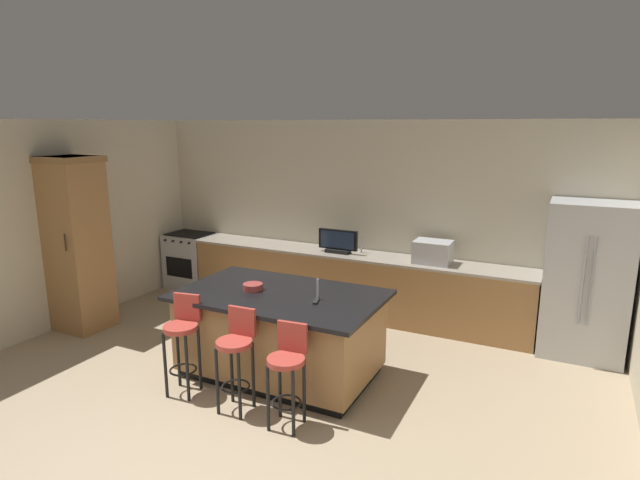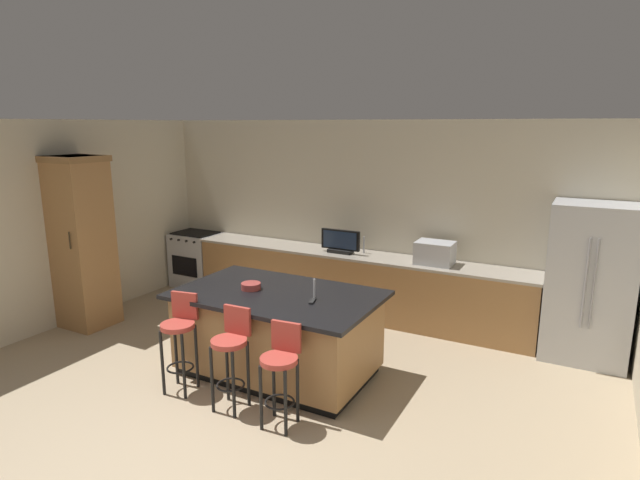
# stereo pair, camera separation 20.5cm
# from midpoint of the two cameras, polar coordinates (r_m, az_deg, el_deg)

# --- Properties ---
(ground_plane) EXTENTS (17.12, 17.12, 0.00)m
(ground_plane) POSITION_cam_midpoint_polar(r_m,az_deg,el_deg) (4.65, -16.25, -23.28)
(ground_plane) COLOR tan
(wall_back) EXTENTS (7.34, 0.12, 2.75)m
(wall_back) POSITION_cam_midpoint_polar(r_m,az_deg,el_deg) (7.53, 6.29, 2.56)
(wall_back) COLOR beige
(wall_back) RESTS_ON ground_plane
(wall_left) EXTENTS (0.12, 4.68, 2.75)m
(wall_left) POSITION_cam_midpoint_polar(r_m,az_deg,el_deg) (7.93, -24.17, 2.04)
(wall_left) COLOR beige
(wall_left) RESTS_ON ground_plane
(counter_back) EXTENTS (5.04, 0.62, 0.90)m
(counter_back) POSITION_cam_midpoint_polar(r_m,az_deg,el_deg) (7.44, 4.42, -4.86)
(counter_back) COLOR #9E7042
(counter_back) RESTS_ON ground_plane
(kitchen_island) EXTENTS (2.18, 1.34, 0.93)m
(kitchen_island) POSITION_cam_midpoint_polar(r_m,az_deg,el_deg) (5.71, -3.64, -10.18)
(kitchen_island) COLOR black
(kitchen_island) RESTS_ON ground_plane
(refrigerator) EXTENTS (0.91, 0.73, 1.84)m
(refrigerator) POSITION_cam_midpoint_polar(r_m,az_deg,el_deg) (6.70, 28.45, -4.22)
(refrigerator) COLOR #B7BABF
(refrigerator) RESTS_ON ground_plane
(range_oven) EXTENTS (0.75, 0.63, 0.92)m
(range_oven) POSITION_cam_midpoint_polar(r_m,az_deg,el_deg) (8.95, -12.85, -2.07)
(range_oven) COLOR #B7BABF
(range_oven) RESTS_ON ground_plane
(cabinet_tower) EXTENTS (0.67, 0.65, 2.30)m
(cabinet_tower) POSITION_cam_midpoint_polar(r_m,az_deg,el_deg) (7.50, -24.11, 0.03)
(cabinet_tower) COLOR #9E7042
(cabinet_tower) RESTS_ON ground_plane
(microwave) EXTENTS (0.48, 0.36, 0.30)m
(microwave) POSITION_cam_midpoint_polar(r_m,az_deg,el_deg) (6.91, 13.42, -1.40)
(microwave) COLOR #B7BABF
(microwave) RESTS_ON counter_back
(tv_monitor) EXTENTS (0.58, 0.16, 0.33)m
(tv_monitor) POSITION_cam_midpoint_polar(r_m,az_deg,el_deg) (7.31, 3.08, -0.27)
(tv_monitor) COLOR black
(tv_monitor) RESTS_ON counter_back
(sink_faucet_back) EXTENTS (0.02, 0.02, 0.24)m
(sink_faucet_back) POSITION_cam_midpoint_polar(r_m,az_deg,el_deg) (7.33, 5.68, -0.53)
(sink_faucet_back) COLOR #B2B2B7
(sink_faucet_back) RESTS_ON counter_back
(sink_faucet_island) EXTENTS (0.02, 0.02, 0.22)m
(sink_faucet_island) POSITION_cam_midpoint_polar(r_m,az_deg,el_deg) (5.30, 0.47, -5.47)
(sink_faucet_island) COLOR #B2B2B7
(sink_faucet_island) RESTS_ON kitchen_island
(bar_stool_left) EXTENTS (0.34, 0.36, 1.02)m
(bar_stool_left) POSITION_cam_midpoint_polar(r_m,az_deg,el_deg) (5.47, -14.19, -10.00)
(bar_stool_left) COLOR #B23D33
(bar_stool_left) RESTS_ON ground_plane
(bar_stool_center) EXTENTS (0.34, 0.34, 1.00)m
(bar_stool_center) POSITION_cam_midpoint_polar(r_m,az_deg,el_deg) (5.05, -8.62, -11.90)
(bar_stool_center) COLOR #B23D33
(bar_stool_center) RESTS_ON ground_plane
(bar_stool_right) EXTENTS (0.34, 0.35, 0.95)m
(bar_stool_right) POSITION_cam_midpoint_polar(r_m,az_deg,el_deg) (4.76, -3.10, -13.81)
(bar_stool_right) COLOR #B23D33
(bar_stool_right) RESTS_ON ground_plane
(fruit_bowl) EXTENTS (0.21, 0.21, 0.07)m
(fruit_bowl) POSITION_cam_midpoint_polar(r_m,az_deg,el_deg) (5.68, -6.62, -5.09)
(fruit_bowl) COLOR #993833
(fruit_bowl) RESTS_ON kitchen_island
(tv_remote) EXTENTS (0.09, 0.18, 0.02)m
(tv_remote) POSITION_cam_midpoint_polar(r_m,az_deg,el_deg) (5.27, 0.29, -6.75)
(tv_remote) COLOR black
(tv_remote) RESTS_ON kitchen_island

